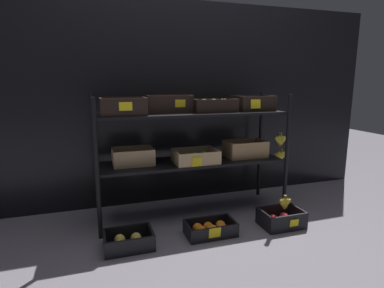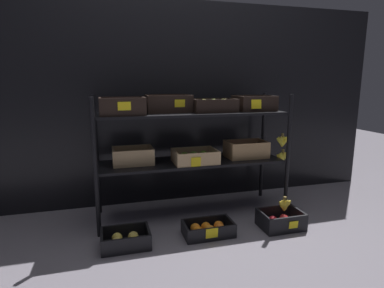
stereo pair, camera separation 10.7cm
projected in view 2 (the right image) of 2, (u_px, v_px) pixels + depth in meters
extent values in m
plane|color=slate|center=(192.00, 213.00, 2.69)|extent=(10.00, 10.00, 0.00)
cube|color=black|center=(180.00, 104.00, 2.91)|extent=(3.91, 0.12, 1.79)
cylinder|color=black|center=(96.00, 170.00, 2.19)|extent=(0.03, 0.03, 1.00)
cylinder|color=black|center=(288.00, 156.00, 2.58)|extent=(0.03, 0.03, 1.00)
cylinder|color=black|center=(97.00, 155.00, 2.60)|extent=(0.03, 0.03, 1.00)
cylinder|color=black|center=(262.00, 146.00, 3.00)|extent=(0.03, 0.03, 1.00)
cube|color=black|center=(192.00, 162.00, 2.60)|extent=(1.48, 0.40, 0.02)
cube|color=black|center=(192.00, 113.00, 2.52)|extent=(1.48, 0.40, 0.02)
cube|color=tan|center=(133.00, 163.00, 2.50)|extent=(0.31, 0.23, 0.01)
cube|color=tan|center=(134.00, 158.00, 2.39)|extent=(0.31, 0.02, 0.12)
cube|color=tan|center=(132.00, 152.00, 2.59)|extent=(0.31, 0.02, 0.12)
cube|color=tan|center=(114.00, 156.00, 2.45)|extent=(0.02, 0.19, 0.12)
cube|color=tan|center=(152.00, 154.00, 2.53)|extent=(0.02, 0.19, 0.12)
ellipsoid|color=yellow|center=(124.00, 159.00, 2.45)|extent=(0.06, 0.06, 0.08)
ellipsoid|color=yellow|center=(134.00, 158.00, 2.47)|extent=(0.06, 0.06, 0.08)
ellipsoid|color=yellow|center=(142.00, 158.00, 2.48)|extent=(0.06, 0.06, 0.08)
ellipsoid|color=yellow|center=(123.00, 157.00, 2.51)|extent=(0.06, 0.06, 0.08)
ellipsoid|color=yellow|center=(133.00, 156.00, 2.53)|extent=(0.06, 0.06, 0.08)
ellipsoid|color=yellow|center=(142.00, 156.00, 2.55)|extent=(0.06, 0.06, 0.08)
cube|color=tan|center=(195.00, 162.00, 2.54)|extent=(0.35, 0.26, 0.01)
cube|color=tan|center=(199.00, 159.00, 2.42)|extent=(0.35, 0.02, 0.09)
cube|color=tan|center=(191.00, 152.00, 2.64)|extent=(0.35, 0.02, 0.09)
cube|color=tan|center=(175.00, 157.00, 2.49)|extent=(0.02, 0.23, 0.09)
cube|color=tan|center=(214.00, 154.00, 2.57)|extent=(0.02, 0.23, 0.09)
sphere|color=#8DB13A|center=(186.00, 158.00, 2.48)|extent=(0.07, 0.07, 0.07)
sphere|color=#8BB645|center=(196.00, 158.00, 2.49)|extent=(0.07, 0.07, 0.07)
sphere|color=#80C445|center=(206.00, 157.00, 2.51)|extent=(0.07, 0.07, 0.07)
sphere|color=#84B835|center=(185.00, 156.00, 2.54)|extent=(0.07, 0.07, 0.07)
sphere|color=#82C33F|center=(194.00, 156.00, 2.56)|extent=(0.07, 0.07, 0.07)
sphere|color=#81C931|center=(204.00, 155.00, 2.59)|extent=(0.07, 0.07, 0.07)
cube|color=yellow|center=(196.00, 162.00, 2.40)|extent=(0.08, 0.01, 0.08)
cube|color=tan|center=(246.00, 156.00, 2.72)|extent=(0.34, 0.22, 0.01)
cube|color=tan|center=(251.00, 151.00, 2.61)|extent=(0.34, 0.02, 0.13)
cube|color=tan|center=(241.00, 146.00, 2.81)|extent=(0.34, 0.02, 0.13)
cube|color=tan|center=(228.00, 149.00, 2.67)|extent=(0.02, 0.19, 0.13)
cube|color=tan|center=(263.00, 147.00, 2.75)|extent=(0.02, 0.19, 0.13)
sphere|color=red|center=(238.00, 153.00, 2.67)|extent=(0.07, 0.07, 0.07)
sphere|color=red|center=(247.00, 152.00, 2.69)|extent=(0.07, 0.07, 0.07)
sphere|color=red|center=(256.00, 152.00, 2.70)|extent=(0.07, 0.07, 0.07)
sphere|color=red|center=(236.00, 151.00, 2.72)|extent=(0.07, 0.07, 0.07)
sphere|color=red|center=(245.00, 151.00, 2.75)|extent=(0.07, 0.07, 0.07)
sphere|color=red|center=(253.00, 150.00, 2.77)|extent=(0.07, 0.07, 0.07)
cube|color=black|center=(123.00, 114.00, 2.32)|extent=(0.33, 0.22, 0.01)
cube|color=black|center=(123.00, 106.00, 2.21)|extent=(0.33, 0.02, 0.12)
cube|color=black|center=(122.00, 104.00, 2.40)|extent=(0.33, 0.02, 0.12)
cube|color=black|center=(100.00, 106.00, 2.27)|extent=(0.02, 0.19, 0.12)
cube|color=black|center=(144.00, 105.00, 2.35)|extent=(0.02, 0.19, 0.12)
sphere|color=#6C204F|center=(109.00, 111.00, 2.25)|extent=(0.05, 0.05, 0.05)
sphere|color=#58244B|center=(119.00, 111.00, 2.27)|extent=(0.05, 0.05, 0.05)
sphere|color=#5E2F5C|center=(128.00, 110.00, 2.29)|extent=(0.05, 0.05, 0.05)
sphere|color=#662F50|center=(136.00, 110.00, 2.30)|extent=(0.05, 0.05, 0.05)
sphere|color=#68284C|center=(109.00, 110.00, 2.32)|extent=(0.05, 0.05, 0.05)
sphere|color=#5C2A4F|center=(119.00, 110.00, 2.34)|extent=(0.05, 0.05, 0.05)
sphere|color=#592649|center=(126.00, 110.00, 2.35)|extent=(0.05, 0.05, 0.05)
sphere|color=#542859|center=(135.00, 109.00, 2.37)|extent=(0.05, 0.05, 0.05)
cube|color=yellow|center=(124.00, 106.00, 2.20)|extent=(0.09, 0.01, 0.06)
cube|color=black|center=(168.00, 111.00, 2.53)|extent=(0.36, 0.23, 0.01)
cube|color=black|center=(171.00, 104.00, 2.41)|extent=(0.36, 0.02, 0.13)
cube|color=black|center=(166.00, 102.00, 2.61)|extent=(0.36, 0.02, 0.13)
cube|color=black|center=(147.00, 103.00, 2.47)|extent=(0.02, 0.20, 0.13)
cube|color=black|center=(189.00, 102.00, 2.56)|extent=(0.02, 0.20, 0.13)
sphere|color=orange|center=(157.00, 108.00, 2.46)|extent=(0.06, 0.06, 0.06)
sphere|color=orange|center=(165.00, 107.00, 2.48)|extent=(0.06, 0.06, 0.06)
sphere|color=orange|center=(173.00, 107.00, 2.50)|extent=(0.06, 0.06, 0.06)
sphere|color=orange|center=(181.00, 107.00, 2.52)|extent=(0.06, 0.06, 0.06)
sphere|color=orange|center=(155.00, 107.00, 2.53)|extent=(0.06, 0.06, 0.06)
sphere|color=orange|center=(163.00, 107.00, 2.54)|extent=(0.06, 0.06, 0.06)
sphere|color=orange|center=(172.00, 106.00, 2.56)|extent=(0.06, 0.06, 0.06)
sphere|color=orange|center=(179.00, 106.00, 2.58)|extent=(0.06, 0.06, 0.06)
cube|color=yellow|center=(180.00, 103.00, 2.42)|extent=(0.08, 0.01, 0.06)
cube|color=black|center=(214.00, 111.00, 2.54)|extent=(0.35, 0.20, 0.01)
cube|color=black|center=(218.00, 105.00, 2.44)|extent=(0.35, 0.02, 0.09)
cube|color=black|center=(210.00, 104.00, 2.62)|extent=(0.35, 0.02, 0.09)
cube|color=black|center=(194.00, 105.00, 2.49)|extent=(0.02, 0.17, 0.09)
cube|color=black|center=(234.00, 104.00, 2.58)|extent=(0.02, 0.17, 0.09)
ellipsoid|color=#B7AD4D|center=(205.00, 105.00, 2.48)|extent=(0.07, 0.07, 0.09)
ellipsoid|color=#A9C04F|center=(215.00, 105.00, 2.50)|extent=(0.07, 0.07, 0.09)
ellipsoid|color=tan|center=(225.00, 105.00, 2.53)|extent=(0.07, 0.07, 0.09)
ellipsoid|color=#B2B24D|center=(204.00, 105.00, 2.53)|extent=(0.07, 0.07, 0.09)
ellipsoid|color=#A5BD5D|center=(214.00, 105.00, 2.55)|extent=(0.07, 0.07, 0.09)
ellipsoid|color=#ACB44F|center=(223.00, 104.00, 2.58)|extent=(0.07, 0.07, 0.09)
cube|color=black|center=(254.00, 110.00, 2.67)|extent=(0.31, 0.26, 0.01)
cube|color=black|center=(261.00, 103.00, 2.55)|extent=(0.31, 0.02, 0.11)
cube|color=black|center=(248.00, 101.00, 2.77)|extent=(0.31, 0.02, 0.11)
cube|color=black|center=(238.00, 103.00, 2.62)|extent=(0.02, 0.23, 0.11)
cube|color=black|center=(270.00, 102.00, 2.70)|extent=(0.02, 0.23, 0.11)
ellipsoid|color=brown|center=(248.00, 106.00, 2.59)|extent=(0.05, 0.05, 0.07)
ellipsoid|color=brown|center=(254.00, 106.00, 2.60)|extent=(0.05, 0.05, 0.07)
ellipsoid|color=brown|center=(260.00, 105.00, 2.62)|extent=(0.05, 0.05, 0.07)
ellipsoid|color=brown|center=(267.00, 105.00, 2.63)|extent=(0.05, 0.05, 0.07)
ellipsoid|color=brown|center=(245.00, 105.00, 2.64)|extent=(0.05, 0.05, 0.07)
ellipsoid|color=brown|center=(251.00, 105.00, 2.65)|extent=(0.05, 0.05, 0.07)
ellipsoid|color=brown|center=(257.00, 105.00, 2.67)|extent=(0.05, 0.05, 0.07)
ellipsoid|color=brown|center=(263.00, 105.00, 2.68)|extent=(0.05, 0.05, 0.07)
ellipsoid|color=brown|center=(242.00, 105.00, 2.69)|extent=(0.05, 0.05, 0.07)
ellipsoid|color=brown|center=(248.00, 105.00, 2.71)|extent=(0.05, 0.05, 0.07)
ellipsoid|color=brown|center=(254.00, 104.00, 2.73)|extent=(0.05, 0.05, 0.07)
ellipsoid|color=brown|center=(260.00, 104.00, 2.74)|extent=(0.05, 0.05, 0.07)
cube|color=yellow|center=(256.00, 104.00, 2.52)|extent=(0.09, 0.01, 0.07)
cylinder|color=brown|center=(283.00, 151.00, 2.72)|extent=(0.02, 0.02, 0.02)
ellipsoid|color=yellow|center=(280.00, 157.00, 2.73)|extent=(0.09, 0.03, 0.07)
ellipsoid|color=yellow|center=(281.00, 157.00, 2.73)|extent=(0.07, 0.03, 0.09)
ellipsoid|color=yellow|center=(282.00, 157.00, 2.74)|extent=(0.05, 0.03, 0.09)
ellipsoid|color=yellow|center=(283.00, 157.00, 2.74)|extent=(0.05, 0.03, 0.09)
ellipsoid|color=yellow|center=(284.00, 157.00, 2.74)|extent=(0.07, 0.03, 0.09)
ellipsoid|color=yellow|center=(285.00, 157.00, 2.74)|extent=(0.09, 0.03, 0.08)
cylinder|color=brown|center=(283.00, 135.00, 2.72)|extent=(0.02, 0.02, 0.02)
ellipsoid|color=yellow|center=(280.00, 142.00, 2.72)|extent=(0.09, 0.03, 0.09)
ellipsoid|color=yellow|center=(280.00, 142.00, 2.73)|extent=(0.07, 0.03, 0.10)
ellipsoid|color=yellow|center=(282.00, 142.00, 2.73)|extent=(0.05, 0.03, 0.10)
ellipsoid|color=yellow|center=(283.00, 142.00, 2.73)|extent=(0.05, 0.03, 0.10)
ellipsoid|color=yellow|center=(284.00, 142.00, 2.73)|extent=(0.07, 0.03, 0.10)
ellipsoid|color=yellow|center=(285.00, 142.00, 2.73)|extent=(0.09, 0.03, 0.09)
cube|color=black|center=(126.00, 245.00, 2.15)|extent=(0.33, 0.23, 0.01)
cube|color=black|center=(127.00, 245.00, 2.03)|extent=(0.33, 0.02, 0.10)
cube|color=black|center=(125.00, 231.00, 2.23)|extent=(0.33, 0.02, 0.10)
cube|color=black|center=(102.00, 241.00, 2.09)|extent=(0.02, 0.20, 0.10)
cube|color=black|center=(148.00, 235.00, 2.17)|extent=(0.02, 0.20, 0.10)
sphere|color=#D4B751|center=(117.00, 243.00, 2.09)|extent=(0.07, 0.07, 0.07)
sphere|color=gold|center=(135.00, 241.00, 2.12)|extent=(0.07, 0.07, 0.07)
sphere|color=#DBC14A|center=(117.00, 238.00, 2.16)|extent=(0.07, 0.07, 0.07)
sphere|color=#DAC254|center=(133.00, 237.00, 2.18)|extent=(0.07, 0.07, 0.07)
cube|color=black|center=(208.00, 234.00, 2.30)|extent=(0.36, 0.21, 0.01)
cube|color=black|center=(213.00, 234.00, 2.20)|extent=(0.36, 0.02, 0.09)
cube|color=black|center=(204.00, 222.00, 2.38)|extent=(0.36, 0.02, 0.09)
cube|color=black|center=(185.00, 231.00, 2.25)|extent=(0.02, 0.18, 0.09)
cube|color=black|center=(230.00, 225.00, 2.34)|extent=(0.02, 0.18, 0.09)
sphere|color=orange|center=(198.00, 231.00, 2.25)|extent=(0.07, 0.07, 0.07)
sphere|color=orange|center=(210.00, 230.00, 2.27)|extent=(0.07, 0.07, 0.07)
sphere|color=orange|center=(220.00, 229.00, 2.29)|extent=(0.07, 0.07, 0.07)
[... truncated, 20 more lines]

